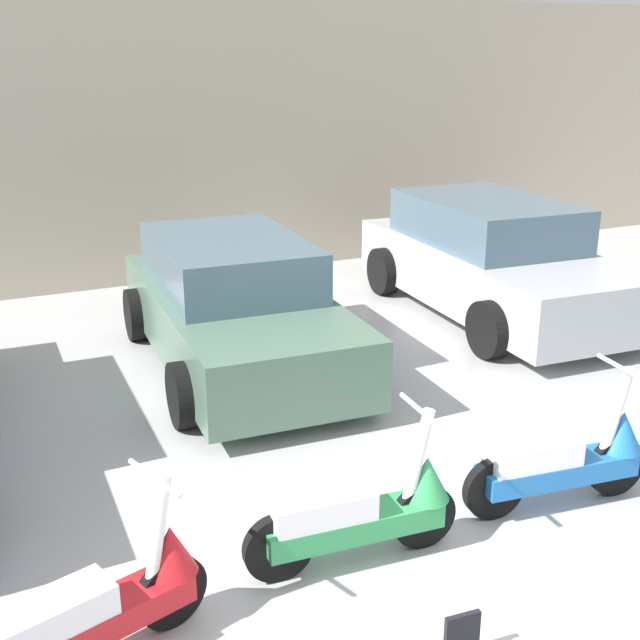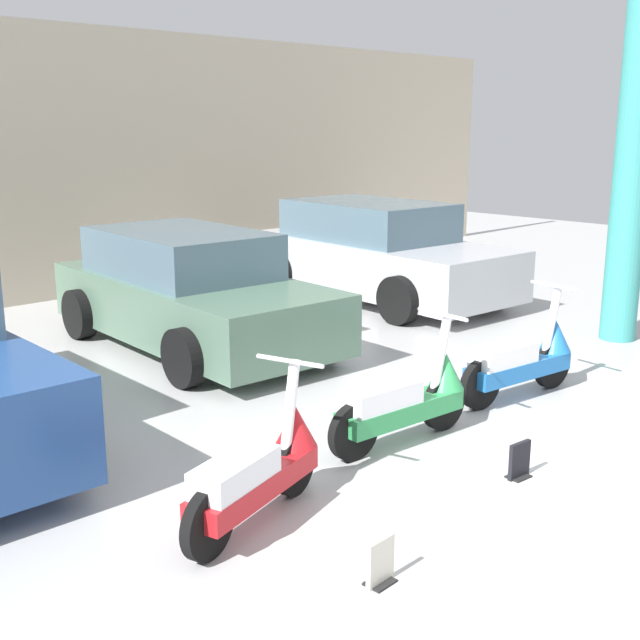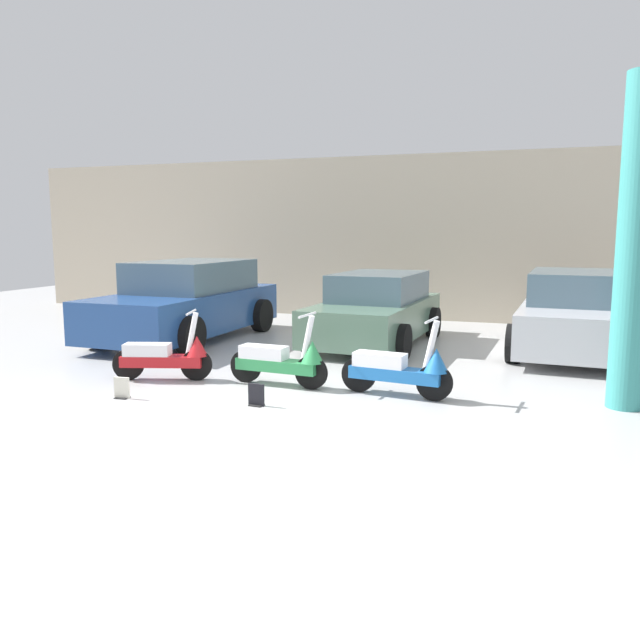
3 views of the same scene
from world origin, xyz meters
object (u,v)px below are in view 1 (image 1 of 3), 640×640
object	(u,v)px
car_rear_right	(492,260)
scooter_front_center	(566,459)
scooter_front_right	(363,511)
placard_near_right_scooter	(462,638)
scooter_front_left	(101,606)
car_rear_center	(235,306)

from	to	relation	value
car_rear_right	scooter_front_center	bearing A→B (deg)	-26.48
scooter_front_right	placard_near_right_scooter	world-z (taller)	scooter_front_right
scooter_front_left	scooter_front_center	size ratio (longest dim) A/B	0.93
scooter_front_left	scooter_front_center	world-z (taller)	scooter_front_center
placard_near_right_scooter	car_rear_center	bearing A→B (deg)	85.66
car_rear_center	placard_near_right_scooter	size ratio (longest dim) A/B	14.66
car_rear_right	placard_near_right_scooter	xyz separation A→B (m)	(-3.67, -4.71, -0.53)
placard_near_right_scooter	car_rear_right	bearing A→B (deg)	52.07
scooter_front_left	car_rear_right	world-z (taller)	car_rear_right
scooter_front_left	scooter_front_right	distance (m)	1.62
scooter_front_right	scooter_front_center	world-z (taller)	scooter_front_center
scooter_front_left	placard_near_right_scooter	xyz separation A→B (m)	(1.69, -0.77, -0.22)
scooter_front_right	car_rear_right	size ratio (longest dim) A/B	0.34
scooter_front_center	car_rear_right	world-z (taller)	car_rear_right
placard_near_right_scooter	scooter_front_left	bearing A→B (deg)	155.57
car_rear_center	scooter_front_right	bearing A→B (deg)	-3.37
car_rear_right	placard_near_right_scooter	bearing A→B (deg)	-34.44
scooter_front_center	placard_near_right_scooter	bearing A→B (deg)	-140.94
scooter_front_left	car_rear_center	xyz separation A→B (m)	(2.02, 3.66, 0.27)
scooter_front_right	placard_near_right_scooter	size ratio (longest dim) A/B	5.37
scooter_front_right	scooter_front_center	distance (m)	1.57
scooter_front_right	scooter_front_center	size ratio (longest dim) A/B	0.99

